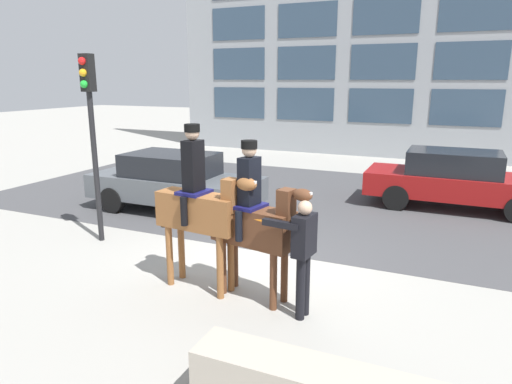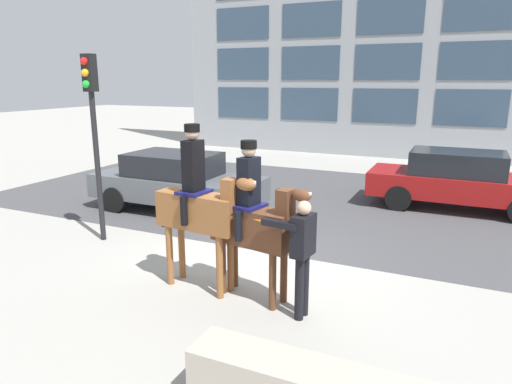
% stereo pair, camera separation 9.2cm
% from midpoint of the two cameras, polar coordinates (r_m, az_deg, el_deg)
% --- Properties ---
extents(ground_plane, '(80.00, 80.00, 0.00)m').
position_cam_midpoint_polar(ground_plane, '(8.63, 0.98, -8.75)').
color(ground_plane, '#9E9B93').
extents(road_surface, '(18.98, 8.50, 0.01)m').
position_cam_midpoint_polar(road_surface, '(12.90, 9.47, -1.19)').
color(road_surface, '#444447').
rests_on(road_surface, ground_plane).
extents(mounted_horse_lead, '(1.83, 0.65, 2.67)m').
position_cam_midpoint_polar(mounted_horse_lead, '(7.23, -6.68, -1.80)').
color(mounted_horse_lead, brown).
rests_on(mounted_horse_lead, ground_plane).
extents(mounted_horse_companion, '(1.72, 0.68, 2.47)m').
position_cam_midpoint_polar(mounted_horse_companion, '(6.87, 0.16, -3.62)').
color(mounted_horse_companion, '#59331E').
rests_on(mounted_horse_companion, ground_plane).
extents(pedestrian_bystander, '(0.87, 0.44, 1.73)m').
position_cam_midpoint_polar(pedestrian_bystander, '(6.42, 6.14, -7.20)').
color(pedestrian_bystander, black).
rests_on(pedestrian_bystander, ground_plane).
extents(street_car_near_lane, '(4.47, 1.81, 1.50)m').
position_cam_midpoint_polar(street_car_near_lane, '(11.89, -9.69, 1.35)').
color(street_car_near_lane, '#51565B').
rests_on(street_car_near_lane, ground_plane).
extents(street_car_far_lane, '(4.56, 1.77, 1.53)m').
position_cam_midpoint_polar(street_car_far_lane, '(12.98, 24.21, 1.41)').
color(street_car_far_lane, maroon).
rests_on(street_car_far_lane, ground_plane).
extents(traffic_light, '(0.24, 0.29, 3.81)m').
position_cam_midpoint_polar(traffic_light, '(9.77, -19.46, 8.68)').
color(traffic_light, black).
rests_on(traffic_light, ground_plane).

